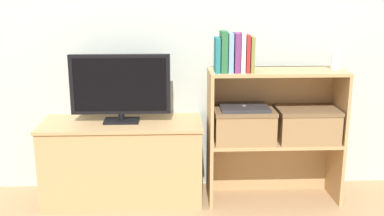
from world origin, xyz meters
TOP-DOWN VIEW (x-y plane):
  - ground_plane at (0.00, 0.00)m, footprint 16.00×16.00m
  - wall_back at (0.00, 0.43)m, footprint 10.00×0.05m
  - tv_stand at (-0.45, 0.20)m, footprint 1.02×0.42m
  - tv at (-0.45, 0.20)m, footprint 0.62×0.14m
  - bookshelf_lower_tier at (0.53, 0.21)m, footprint 0.84×0.31m
  - bookshelf_upper_tier at (0.53, 0.21)m, footprint 0.84×0.31m
  - book_teal at (0.15, 0.10)m, footprint 0.03×0.15m
  - book_forest at (0.19, 0.10)m, footprint 0.04×0.14m
  - book_skyblue at (0.23, 0.10)m, footprint 0.03×0.13m
  - book_plum at (0.26, 0.10)m, footprint 0.03×0.14m
  - book_ivory at (0.30, 0.10)m, footprint 0.03×0.13m
  - book_crimson at (0.33, 0.10)m, footprint 0.02×0.13m
  - book_olive at (0.35, 0.10)m, footprint 0.02×0.16m
  - baby_monitor at (0.89, 0.15)m, footprint 0.05×0.04m
  - storage_basket_left at (0.33, 0.14)m, footprint 0.38×0.28m
  - storage_basket_right at (0.73, 0.14)m, footprint 0.38×0.28m
  - laptop at (0.33, 0.14)m, footprint 0.30×0.23m

SIDE VIEW (x-z plane):
  - ground_plane at x=0.00m, z-range 0.00..0.00m
  - bookshelf_lower_tier at x=0.53m, z-range 0.06..0.46m
  - tv_stand at x=-0.45m, z-range 0.00..0.52m
  - storage_basket_left at x=0.33m, z-range 0.41..0.63m
  - storage_basket_right at x=0.73m, z-range 0.41..0.63m
  - laptop at x=0.33m, z-range 0.61..0.64m
  - bookshelf_upper_tier at x=0.53m, z-range 0.46..0.92m
  - tv at x=-0.45m, z-range 0.54..0.97m
  - baby_monitor at x=0.89m, z-range 0.84..0.98m
  - book_teal at x=0.15m, z-range 0.86..1.06m
  - book_olive at x=0.35m, z-range 0.86..1.07m
  - book_crimson at x=0.33m, z-range 0.86..1.08m
  - book_plum at x=0.26m, z-range 0.86..1.09m
  - book_skyblue at x=0.23m, z-range 0.86..1.09m
  - book_ivory at x=0.30m, z-range 0.86..1.10m
  - book_forest at x=0.19m, z-range 0.86..1.10m
  - wall_back at x=0.00m, z-range 0.00..2.40m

